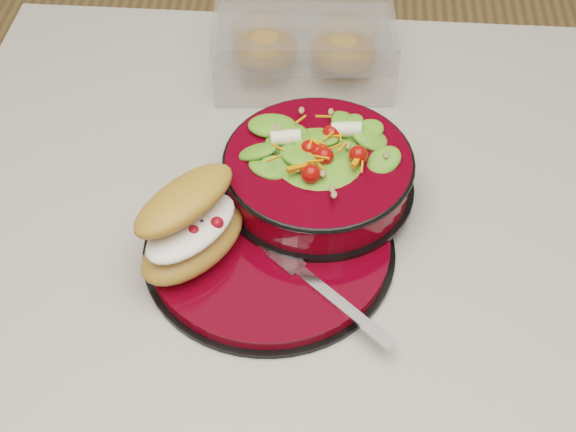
# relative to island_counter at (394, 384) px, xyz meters

# --- Properties ---
(island_counter) EXTENTS (1.24, 0.74, 0.90)m
(island_counter) POSITION_rel_island_counter_xyz_m (0.00, 0.00, 0.00)
(island_counter) COLOR silver
(island_counter) RESTS_ON ground
(dinner_plate) EXTENTS (0.29, 0.29, 0.02)m
(dinner_plate) POSITION_rel_island_counter_xyz_m (-0.19, -0.10, 0.46)
(dinner_plate) COLOR black
(dinner_plate) RESTS_ON island_counter
(salad_bowl) EXTENTS (0.23, 0.23, 0.10)m
(salad_bowl) POSITION_rel_island_counter_xyz_m (-0.14, -0.02, 0.50)
(salad_bowl) COLOR black
(salad_bowl) RESTS_ON dinner_plate
(croissant) EXTENTS (0.14, 0.17, 0.08)m
(croissant) POSITION_rel_island_counter_xyz_m (-0.27, -0.12, 0.51)
(croissant) COLOR #B67937
(croissant) RESTS_ON dinner_plate
(fork) EXTENTS (0.14, 0.13, 0.00)m
(fork) POSITION_rel_island_counter_xyz_m (-0.12, -0.17, 0.47)
(fork) COLOR silver
(fork) RESTS_ON dinner_plate
(pastry_box) EXTENTS (0.26, 0.20, 0.09)m
(pastry_box) POSITION_rel_island_counter_xyz_m (-0.17, 0.24, 0.49)
(pastry_box) COLOR white
(pastry_box) RESTS_ON island_counter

